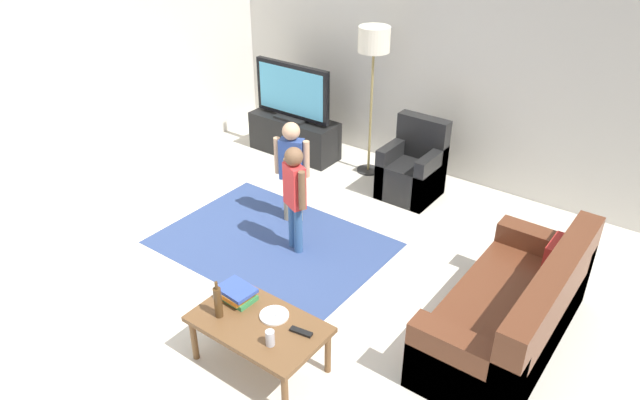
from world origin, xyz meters
The scene contains 17 objects.
ground centered at (0.00, 0.00, 0.00)m, with size 7.80×7.80×0.00m, color beige.
wall_back centered at (0.00, 3.00, 1.35)m, with size 6.00×0.12×2.70m, color silver.
wall_left centered at (-3.00, 0.00, 1.35)m, with size 0.12×6.00×2.70m, color silver.
area_rug centered at (-0.53, 0.51, 0.00)m, with size 2.20×1.60×0.01m, color #33477A.
tv_stand centered at (-1.68, 2.30, 0.24)m, with size 1.20×0.44×0.50m.
tv centered at (-1.68, 2.28, 0.85)m, with size 1.10×0.28×0.71m.
couch centered at (1.92, 0.57, 0.29)m, with size 0.80×1.80×0.86m.
armchair centered at (0.09, 2.26, 0.30)m, with size 0.60×0.60×0.90m.
floor_lamp centered at (-0.63, 2.45, 1.54)m, with size 0.36×0.36×1.78m.
child_near_tv centered at (-0.65, 0.99, 0.68)m, with size 0.36×0.21×1.13m.
child_center centered at (-0.29, 0.59, 0.66)m, with size 0.34×0.22×1.10m.
coffee_table centered at (0.47, -0.79, 0.37)m, with size 1.00×0.60×0.42m.
book_stack centered at (0.16, -0.69, 0.48)m, with size 0.29×0.23×0.11m.
bottle centered at (0.19, -0.91, 0.55)m, with size 0.06×0.06×0.32m.
tv_remote centered at (0.79, -0.69, 0.43)m, with size 0.17×0.05×0.02m, color black.
soda_can centered at (0.69, -0.91, 0.48)m, with size 0.07×0.07×0.12m, color silver.
plate centered at (0.52, -0.67, 0.43)m, with size 0.22×0.22×0.02m.
Camera 1 is at (2.80, -3.15, 3.35)m, focal length 33.04 mm.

